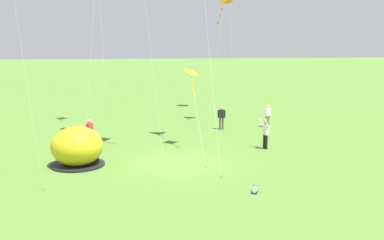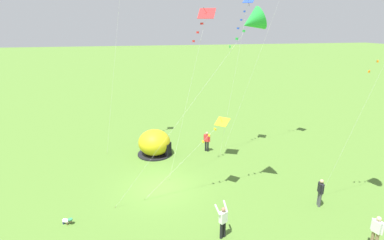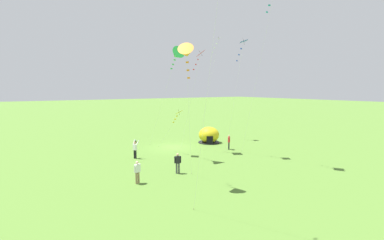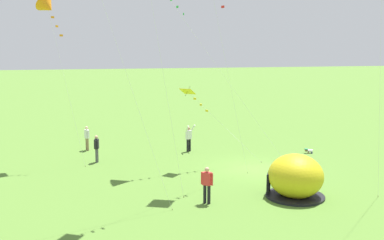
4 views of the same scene
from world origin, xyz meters
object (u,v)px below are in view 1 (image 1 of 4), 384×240
object	(u,v)px
toddler_crawling	(255,189)
person_strolling	(221,117)
person_center_field	(268,115)
person_with_toddler	(90,131)
popup_tent	(77,147)
person_flying_kite	(265,133)
kite_yellow	(191,77)
kite_orange	(224,1)

from	to	relation	value
toddler_crawling	person_strolling	size ratio (longest dim) A/B	0.32
toddler_crawling	person_center_field	bearing A→B (deg)	70.38
person_with_toddler	person_center_field	world-z (taller)	same
popup_tent	person_strolling	world-z (taller)	popup_tent
toddler_crawling	person_flying_kite	xyz separation A→B (m)	(2.86, 7.73, 0.82)
person_center_field	toddler_crawling	bearing A→B (deg)	-109.62
popup_tent	kite_yellow	distance (m)	8.03
person_strolling	kite_orange	size ratio (longest dim) A/B	0.17
kite_orange	person_strolling	bearing A→B (deg)	-104.87
toddler_crawling	person_with_toddler	distance (m)	12.58
kite_yellow	popup_tent	bearing A→B (deg)	-153.45
person_strolling	person_flying_kite	size ratio (longest dim) A/B	0.91
toddler_crawling	popup_tent	bearing A→B (deg)	145.56
person_with_toddler	person_flying_kite	bearing A→B (deg)	-11.42
person_flying_kite	person_center_field	bearing A→B (deg)	71.20
person_center_field	person_strolling	xyz separation A→B (m)	(-3.67, -0.39, 0.00)
person_center_field	kite_orange	world-z (taller)	kite_orange
toddler_crawling	kite_yellow	xyz separation A→B (m)	(-1.53, 8.79, 4.18)
person_with_toddler	person_flying_kite	size ratio (longest dim) A/B	0.91
person_with_toddler	kite_orange	distance (m)	14.78
person_flying_kite	toddler_crawling	bearing A→B (deg)	-110.33
person_center_field	person_strolling	world-z (taller)	same
toddler_crawling	kite_yellow	bearing A→B (deg)	99.90
person_with_toddler	kite_orange	size ratio (longest dim) A/B	0.17
kite_yellow	person_with_toddler	bearing A→B (deg)	170.08
person_flying_kite	person_strolling	bearing A→B (deg)	102.04
toddler_crawling	kite_orange	bearing A→B (deg)	82.57
person_flying_kite	popup_tent	bearing A→B (deg)	-168.60
person_center_field	person_strolling	bearing A→B (deg)	-173.96
person_strolling	kite_orange	bearing A→B (deg)	75.13
person_with_toddler	person_center_field	distance (m)	13.73
person_center_field	person_flying_kite	distance (m)	7.17
person_center_field	kite_yellow	xyz separation A→B (m)	(-6.71, -5.73, 3.39)
toddler_crawling	person_with_toddler	bearing A→B (deg)	128.12
person_with_toddler	kite_orange	world-z (taller)	kite_orange
person_flying_kite	kite_yellow	xyz separation A→B (m)	(-4.40, 1.06, 3.36)
person_center_field	person_flying_kite	world-z (taller)	person_flying_kite
kite_orange	person_with_toddler	bearing A→B (deg)	-145.59
popup_tent	kite_orange	world-z (taller)	kite_orange
person_strolling	person_with_toddler	bearing A→B (deg)	-155.30
person_strolling	kite_orange	xyz separation A→B (m)	(0.68, 2.54, 8.59)
person_center_field	kite_orange	bearing A→B (deg)	144.30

